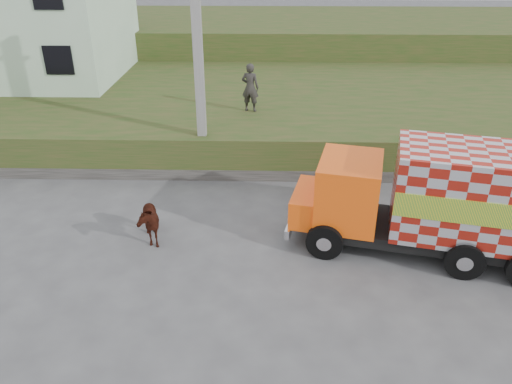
{
  "coord_description": "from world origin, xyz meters",
  "views": [
    {
      "loc": [
        1.31,
        -11.89,
        7.77
      ],
      "look_at": [
        0.99,
        0.62,
        1.3
      ],
      "focal_mm": 35.0,
      "sensor_mm": 36.0,
      "label": 1
    }
  ],
  "objects_px": {
    "cargo_truck": "(438,200)",
    "cow": "(146,220)",
    "utility_pole": "(199,61)",
    "pedestrian": "(250,87)"
  },
  "relations": [
    {
      "from": "cargo_truck",
      "to": "cow",
      "type": "bearing_deg",
      "value": -169.46
    },
    {
      "from": "utility_pole",
      "to": "pedestrian",
      "type": "bearing_deg",
      "value": 59.71
    },
    {
      "from": "cargo_truck",
      "to": "pedestrian",
      "type": "relative_size",
      "value": 3.79
    },
    {
      "from": "cargo_truck",
      "to": "cow",
      "type": "xyz_separation_m",
      "value": [
        -7.87,
        0.36,
        -0.94
      ]
    },
    {
      "from": "cow",
      "to": "cargo_truck",
      "type": "bearing_deg",
      "value": -24.34
    },
    {
      "from": "utility_pole",
      "to": "cow",
      "type": "xyz_separation_m",
      "value": [
        -1.08,
        -4.5,
        -3.44
      ]
    },
    {
      "from": "utility_pole",
      "to": "pedestrian",
      "type": "xyz_separation_m",
      "value": [
        1.6,
        2.73,
        -1.63
      ]
    },
    {
      "from": "cow",
      "to": "pedestrian",
      "type": "relative_size",
      "value": 0.79
    },
    {
      "from": "utility_pole",
      "to": "cargo_truck",
      "type": "relative_size",
      "value": 1.11
    },
    {
      "from": "pedestrian",
      "to": "utility_pole",
      "type": "bearing_deg",
      "value": 74.26
    }
  ]
}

